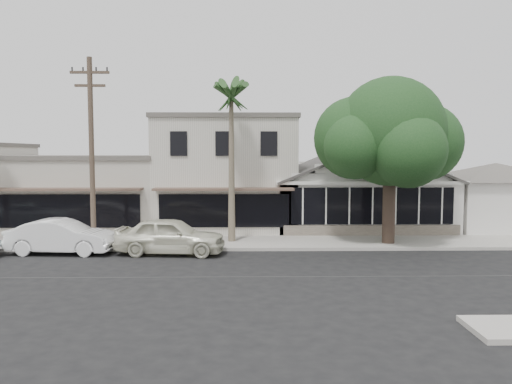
{
  "coord_description": "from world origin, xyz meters",
  "views": [
    {
      "loc": [
        -1.73,
        -18.2,
        4.6
      ],
      "look_at": [
        -1.33,
        6.0,
        2.7
      ],
      "focal_mm": 35.0,
      "sensor_mm": 36.0,
      "label": 1
    }
  ],
  "objects_px": {
    "utility_pole": "(92,149)",
    "shade_tree": "(388,135)",
    "car_1": "(62,237)",
    "car_0": "(170,236)"
  },
  "relations": [
    {
      "from": "utility_pole",
      "to": "shade_tree",
      "type": "height_order",
      "value": "utility_pole"
    },
    {
      "from": "car_1",
      "to": "shade_tree",
      "type": "xyz_separation_m",
      "value": [
        15.43,
        1.91,
        4.68
      ]
    },
    {
      "from": "car_0",
      "to": "shade_tree",
      "type": "bearing_deg",
      "value": -73.34
    },
    {
      "from": "car_1",
      "to": "shade_tree",
      "type": "bearing_deg",
      "value": -78.79
    },
    {
      "from": "shade_tree",
      "to": "car_1",
      "type": "bearing_deg",
      "value": -172.94
    },
    {
      "from": "utility_pole",
      "to": "shade_tree",
      "type": "xyz_separation_m",
      "value": [
        14.18,
        1.2,
        0.68
      ]
    },
    {
      "from": "utility_pole",
      "to": "shade_tree",
      "type": "distance_m",
      "value": 14.25
    },
    {
      "from": "car_1",
      "to": "utility_pole",
      "type": "bearing_deg",
      "value": -56.37
    },
    {
      "from": "utility_pole",
      "to": "shade_tree",
      "type": "bearing_deg",
      "value": 4.85
    },
    {
      "from": "car_0",
      "to": "car_1",
      "type": "distance_m",
      "value": 5.0
    }
  ]
}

